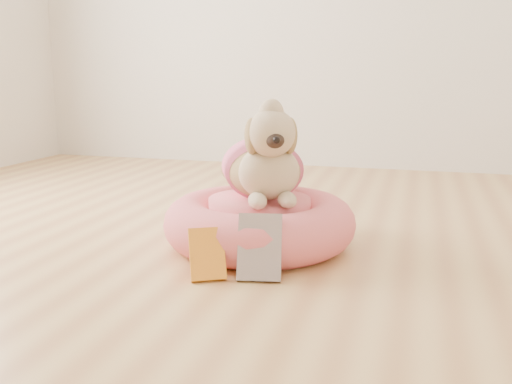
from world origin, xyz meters
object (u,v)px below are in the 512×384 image
(book_yellow, at_px, (207,254))
(book_white, at_px, (260,247))
(dog, at_px, (264,147))
(pet_bed, at_px, (260,223))

(book_yellow, xyz_separation_m, book_white, (0.17, 0.05, 0.02))
(dog, xyz_separation_m, book_yellow, (-0.09, -0.40, -0.31))
(pet_bed, height_order, book_white, book_white)
(book_white, bearing_deg, pet_bed, 94.45)
(dog, xyz_separation_m, book_white, (0.08, -0.35, -0.28))
(book_yellow, bearing_deg, pet_bed, 52.71)
(dog, distance_m, book_yellow, 0.51)
(book_white, bearing_deg, dog, 91.59)
(dog, bearing_deg, book_yellow, -126.59)
(book_yellow, height_order, book_white, book_white)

